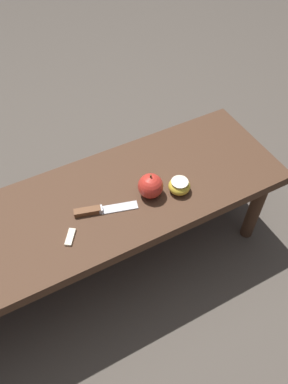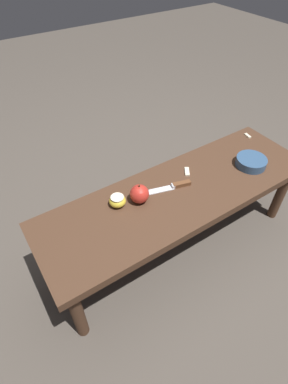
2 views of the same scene
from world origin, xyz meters
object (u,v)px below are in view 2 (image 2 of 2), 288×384
object	(u,v)px
knife	(176,186)
bowl	(251,162)
apple_cut	(118,201)
apple_whole	(139,194)
wooden_bench	(179,198)

from	to	relation	value
knife	bowl	bearing A→B (deg)	-175.13
apple_cut	bowl	size ratio (longest dim) A/B	0.50
apple_cut	bowl	distance (m)	0.70
knife	apple_cut	distance (m)	0.29
knife	apple_whole	world-z (taller)	apple_whole
wooden_bench	apple_whole	bearing A→B (deg)	165.12
apple_cut	bowl	world-z (taller)	apple_cut
apple_cut	bowl	xyz separation A→B (m)	(0.69, -0.13, -0.00)
wooden_bench	bowl	xyz separation A→B (m)	(0.41, -0.04, 0.07)
apple_whole	bowl	bearing A→B (deg)	-9.05
knife	apple_cut	world-z (taller)	apple_cut
wooden_bench	bowl	distance (m)	0.42
wooden_bench	apple_cut	world-z (taller)	apple_cut
bowl	apple_cut	bearing A→B (deg)	169.58
knife	apple_whole	distance (m)	0.19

